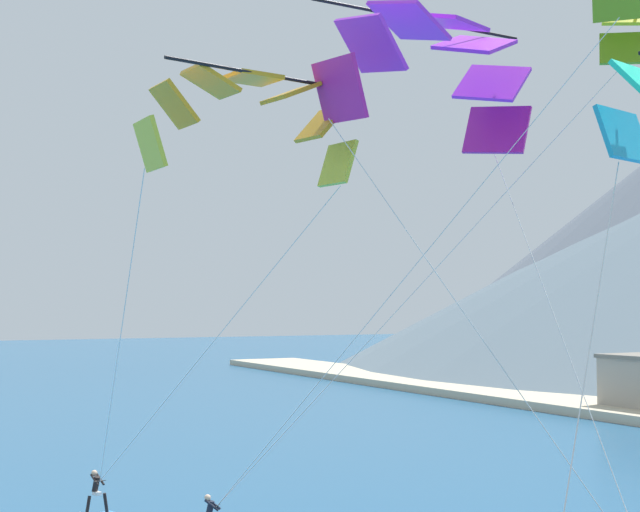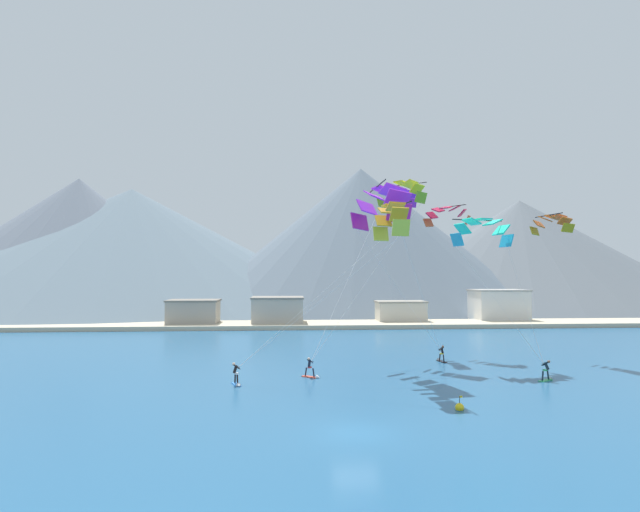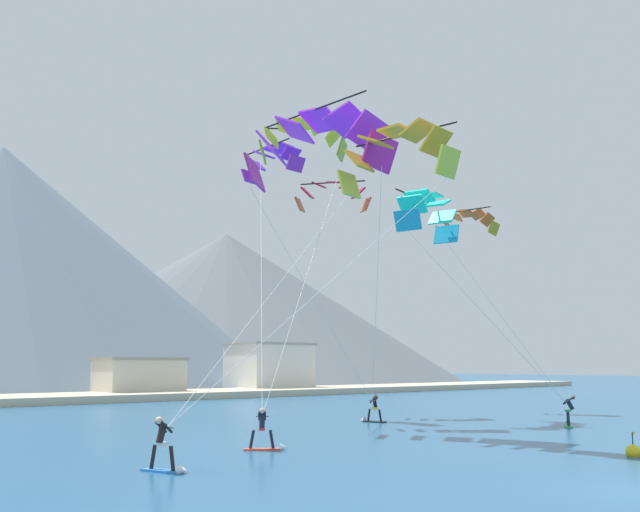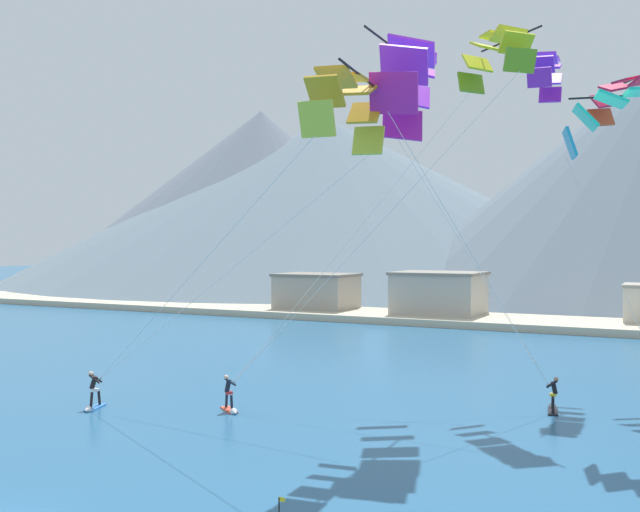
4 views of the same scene
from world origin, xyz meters
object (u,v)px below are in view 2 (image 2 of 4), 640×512
at_px(kitesurfer_mid_center, 441,357).
at_px(parafoil_kite_distant_high_outer, 405,198).
at_px(parafoil_kite_near_lead, 482,229).
at_px(parafoil_kite_mid_center, 382,203).
at_px(kitesurfer_near_trail, 236,378).
at_px(parafoil_kite_near_trail, 390,218).
at_px(race_marker_buoy, 460,407).
at_px(kitesurfer_near_lead, 547,374).
at_px(parafoil_kite_far_left, 401,192).
at_px(parafoil_kite_distant_low_drift, 551,222).
at_px(parafoil_kite_distant_mid_solo, 447,214).
at_px(kitesurfer_far_left, 312,371).

relative_size(kitesurfer_mid_center, parafoil_kite_distant_high_outer, 0.33).
xyz_separation_m(kitesurfer_mid_center, parafoil_kite_near_lead, (3.76, -1.61, 12.67)).
xyz_separation_m(kitesurfer_mid_center, parafoil_kite_mid_center, (-6.37, -2.27, 15.07)).
relative_size(kitesurfer_near_trail, parafoil_kite_distant_high_outer, 0.33).
bearing_deg(parafoil_kite_near_trail, race_marker_buoy, -75.49).
relative_size(kitesurfer_near_lead, kitesurfer_mid_center, 1.01).
height_order(parafoil_kite_near_lead, parafoil_kite_far_left, parafoil_kite_far_left).
height_order(kitesurfer_mid_center, parafoil_kite_far_left, parafoil_kite_far_left).
height_order(kitesurfer_mid_center, parafoil_kite_distant_high_outer, parafoil_kite_distant_high_outer).
distance_m(kitesurfer_near_trail, parafoil_kite_distant_low_drift, 36.85).
bearing_deg(parafoil_kite_mid_center, parafoil_kite_near_lead, 3.73).
xyz_separation_m(kitesurfer_near_lead, race_marker_buoy, (-10.27, -8.19, -0.41)).
distance_m(parafoil_kite_near_trail, parafoil_kite_mid_center, 6.36).
height_order(kitesurfer_near_trail, race_marker_buoy, kitesurfer_near_trail).
xyz_separation_m(kitesurfer_near_trail, parafoil_kite_far_left, (15.99, 11.96, 16.91)).
bearing_deg(race_marker_buoy, parafoil_kite_distant_high_outer, 83.92).
bearing_deg(parafoil_kite_distant_mid_solo, race_marker_buoy, -106.76).
bearing_deg(parafoil_kite_distant_low_drift, kitesurfer_far_left, -161.17).
height_order(parafoil_kite_mid_center, parafoil_kite_distant_mid_solo, parafoil_kite_mid_center).
xyz_separation_m(parafoil_kite_near_trail, parafoil_kite_mid_center, (0.45, 5.98, 2.12)).
xyz_separation_m(kitesurfer_mid_center, parafoil_kite_distant_low_drift, (12.85, 2.01, 13.82)).
xyz_separation_m(parafoil_kite_near_lead, parafoil_kite_near_trail, (-10.57, -6.64, 0.27)).
xyz_separation_m(parafoil_kite_near_trail, parafoil_kite_far_left, (3.44, 10.77, 4.05)).
bearing_deg(parafoil_kite_distant_high_outer, kitesurfer_near_lead, -66.14).
bearing_deg(race_marker_buoy, parafoil_kite_distant_low_drift, 48.79).
bearing_deg(parafoil_kite_distant_high_outer, race_marker_buoy, -96.08).
xyz_separation_m(parafoil_kite_near_lead, parafoil_kite_mid_center, (-10.13, -0.66, 2.39)).
relative_size(parafoil_kite_far_left, parafoil_kite_distant_low_drift, 3.57).
height_order(parafoil_kite_distant_low_drift, race_marker_buoy, parafoil_kite_distant_low_drift).
height_order(kitesurfer_near_lead, kitesurfer_near_trail, kitesurfer_near_trail).
xyz_separation_m(kitesurfer_near_lead, parafoil_kite_distant_mid_solo, (-3.03, 15.82, 15.12)).
relative_size(parafoil_kite_distant_high_outer, race_marker_buoy, 5.38).
xyz_separation_m(parafoil_kite_near_trail, parafoil_kite_distant_high_outer, (5.13, 15.88, 4.16)).
relative_size(kitesurfer_mid_center, parafoil_kite_distant_mid_solo, 0.37).
xyz_separation_m(kitesurfer_far_left, parafoil_kite_near_trail, (6.51, -1.33, 12.92)).
bearing_deg(kitesurfer_near_trail, parafoil_kite_near_trail, 5.42).
bearing_deg(parafoil_kite_distant_mid_solo, parafoil_kite_distant_high_outer, 164.07).
bearing_deg(parafoil_kite_distant_high_outer, parafoil_kite_distant_mid_solo, -15.93).
height_order(parafoil_kite_distant_mid_solo, race_marker_buoy, parafoil_kite_distant_mid_solo).
xyz_separation_m(kitesurfer_far_left, race_marker_buoy, (8.94, -10.75, -0.36)).
height_order(parafoil_kite_near_trail, race_marker_buoy, parafoil_kite_near_trail).
relative_size(kitesurfer_near_trail, parafoil_kite_near_lead, 0.14).
xyz_separation_m(kitesurfer_far_left, parafoil_kite_mid_center, (6.95, 4.65, 15.04)).
bearing_deg(race_marker_buoy, kitesurfer_far_left, 129.75).
xyz_separation_m(kitesurfer_near_trail, parafoil_kite_distant_low_drift, (32.22, 11.45, 13.73)).
relative_size(parafoil_kite_far_left, parafoil_kite_distant_mid_solo, 3.58).
height_order(kitesurfer_far_left, parafoil_kite_near_lead, parafoil_kite_near_lead).
distance_m(kitesurfer_far_left, parafoil_kite_near_trail, 14.53).
relative_size(kitesurfer_far_left, parafoil_kite_far_left, 0.10).
distance_m(parafoil_kite_far_left, race_marker_buoy, 26.63).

